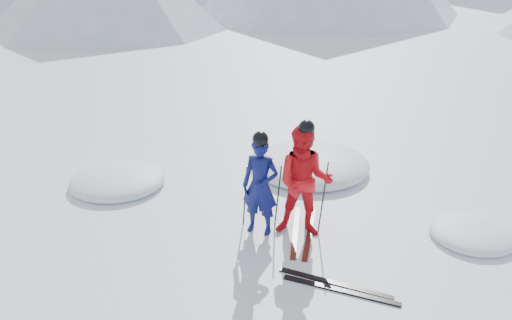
# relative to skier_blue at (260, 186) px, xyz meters

# --- Properties ---
(ground) EXTENTS (160.00, 160.00, 0.00)m
(ground) POSITION_rel_skier_blue_xyz_m (1.85, -0.03, -0.85)
(ground) COLOR white
(ground) RESTS_ON ground
(skier_blue) EXTENTS (0.66, 0.48, 1.69)m
(skier_blue) POSITION_rel_skier_blue_xyz_m (0.00, 0.00, 0.00)
(skier_blue) COLOR #0E1355
(skier_blue) RESTS_ON ground
(skier_red) EXTENTS (0.99, 0.80, 1.91)m
(skier_red) POSITION_rel_skier_blue_xyz_m (0.71, 0.10, 0.11)
(skier_red) COLOR red
(skier_red) RESTS_ON ground
(pole_blue_left) EXTENTS (0.11, 0.08, 1.13)m
(pole_blue_left) POSITION_rel_skier_blue_xyz_m (-0.30, 0.15, -0.28)
(pole_blue_left) COLOR black
(pole_blue_left) RESTS_ON ground
(pole_blue_right) EXTENTS (0.11, 0.07, 1.13)m
(pole_blue_right) POSITION_rel_skier_blue_xyz_m (0.25, 0.25, -0.28)
(pole_blue_right) COLOR black
(pole_blue_right) RESTS_ON ground
(pole_red_left) EXTENTS (0.13, 0.10, 1.27)m
(pole_red_left) POSITION_rel_skier_blue_xyz_m (0.41, 0.35, -0.21)
(pole_red_left) COLOR black
(pole_red_left) RESTS_ON ground
(pole_red_right) EXTENTS (0.13, 0.09, 1.27)m
(pole_red_right) POSITION_rel_skier_blue_xyz_m (1.01, 0.25, -0.21)
(pole_red_right) COLOR black
(pole_red_right) RESTS_ON ground
(ski_worn_left) EXTENTS (0.30, 1.70, 0.03)m
(ski_worn_left) POSITION_rel_skier_blue_xyz_m (0.59, 0.10, -0.83)
(ski_worn_left) COLOR black
(ski_worn_left) RESTS_ON ground
(ski_worn_right) EXTENTS (0.18, 1.70, 0.03)m
(ski_worn_right) POSITION_rel_skier_blue_xyz_m (0.83, 0.10, -0.83)
(ski_worn_right) COLOR black
(ski_worn_right) RESTS_ON ground
(ski_loose_a) EXTENTS (1.69, 0.42, 0.03)m
(ski_loose_a) POSITION_rel_skier_blue_xyz_m (1.39, -1.21, -0.83)
(ski_loose_a) COLOR black
(ski_loose_a) RESTS_ON ground
(ski_loose_b) EXTENTS (1.69, 0.36, 0.03)m
(ski_loose_b) POSITION_rel_skier_blue_xyz_m (1.49, -1.36, -0.83)
(ski_loose_b) COLOR black
(ski_loose_b) RESTS_ON ground
(snow_lumps) EXTENTS (8.34, 4.06, 0.55)m
(snow_lumps) POSITION_rel_skier_blue_xyz_m (-0.19, 2.07, -0.85)
(snow_lumps) COLOR white
(snow_lumps) RESTS_ON ground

